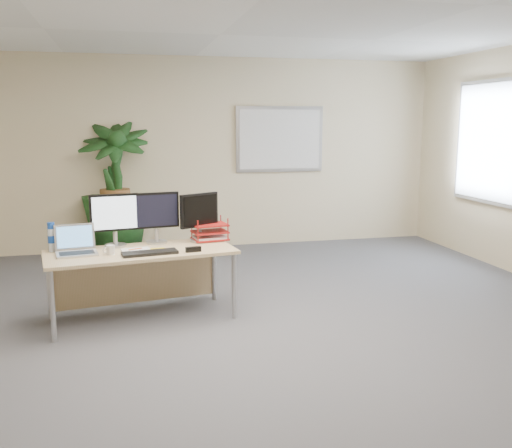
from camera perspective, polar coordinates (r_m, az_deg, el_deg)
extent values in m
plane|color=#414246|center=(4.63, 1.05, -12.77)|extent=(8.00, 8.00, 0.00)
cube|color=beige|center=(8.21, -5.84, 6.98)|extent=(7.00, 0.04, 2.70)
cube|color=#B5B6BA|center=(8.41, 2.38, 8.47)|extent=(1.30, 0.03, 0.95)
cube|color=silver|center=(8.39, 2.42, 8.46)|extent=(1.20, 0.01, 0.85)
cube|color=#B5B6BA|center=(7.86, 22.14, 7.61)|extent=(0.03, 1.30, 1.55)
cube|color=white|center=(7.85, 22.02, 7.61)|extent=(0.01, 1.20, 1.45)
cube|color=tan|center=(5.30, -11.46, -2.77)|extent=(1.77, 0.96, 0.03)
cube|color=tan|center=(5.69, -11.94, -5.26)|extent=(1.57, 0.26, 0.50)
cylinder|color=#A5A5A9|center=(5.02, -19.69, -7.77)|extent=(0.04, 0.04, 0.62)
cylinder|color=#A5A5A9|center=(5.30, -2.20, -6.21)|extent=(0.04, 0.04, 0.62)
cylinder|color=#A5A5A9|center=(5.60, -19.96, -5.92)|extent=(0.04, 0.04, 0.62)
cylinder|color=#A5A5A9|center=(5.85, -4.22, -4.63)|extent=(0.04, 0.04, 0.62)
imported|color=#133614|center=(7.90, -13.87, 2.24)|extent=(0.97, 0.97, 1.50)
cylinder|color=#A5A5A9|center=(5.52, -13.86, -2.09)|extent=(0.20, 0.20, 0.02)
cylinder|color=#A5A5A9|center=(5.51, -13.89, -1.37)|extent=(0.04, 0.04, 0.12)
cube|color=black|center=(5.46, -14.00, 1.13)|extent=(0.45, 0.11, 0.34)
cube|color=silver|center=(5.44, -13.96, 1.09)|extent=(0.40, 0.07, 0.30)
cylinder|color=#A5A5A9|center=(5.59, -9.89, -1.79)|extent=(0.20, 0.20, 0.02)
cylinder|color=#A5A5A9|center=(5.58, -9.91, -1.08)|extent=(0.04, 0.04, 0.12)
cube|color=black|center=(5.54, -9.98, 1.37)|extent=(0.44, 0.11, 0.34)
cube|color=black|center=(5.51, -9.93, 1.33)|extent=(0.40, 0.07, 0.30)
cylinder|color=#A5A5A9|center=(5.62, -5.65, -1.62)|extent=(0.19, 0.19, 0.02)
cylinder|color=#A5A5A9|center=(5.61, -5.66, -0.95)|extent=(0.04, 0.04, 0.12)
cube|color=black|center=(5.57, -5.70, 1.39)|extent=(0.39, 0.23, 0.33)
cube|color=black|center=(5.55, -5.56, 1.36)|extent=(0.34, 0.19, 0.29)
cube|color=#B3B3B8|center=(5.27, -17.48, -2.85)|extent=(0.38, 0.29, 0.02)
cube|color=black|center=(5.26, -17.47, -2.76)|extent=(0.32, 0.20, 0.00)
cube|color=#B3B3B8|center=(5.39, -17.68, -1.20)|extent=(0.35, 0.11, 0.23)
cube|color=#5DA3EF|center=(5.39, -17.67, -1.22)|extent=(0.31, 0.09, 0.19)
cube|color=black|center=(5.13, -10.57, -2.85)|extent=(0.50, 0.23, 0.03)
cylinder|color=silver|center=(5.20, -14.34, -2.52)|extent=(0.07, 0.07, 0.08)
torus|color=silver|center=(5.20, -14.80, -2.54)|extent=(0.06, 0.02, 0.06)
cube|color=silver|center=(5.29, -11.88, -2.58)|extent=(0.28, 0.23, 0.01)
cylinder|color=#DA5218|center=(5.30, -12.00, -2.46)|extent=(0.12, 0.06, 0.01)
cylinder|color=yellow|center=(5.31, -9.84, -2.45)|extent=(0.13, 0.02, 0.02)
cylinder|color=silver|center=(5.45, -19.75, -1.54)|extent=(0.07, 0.07, 0.21)
cylinder|color=#1746B3|center=(5.42, -19.83, -0.15)|extent=(0.06, 0.06, 0.06)
cylinder|color=#1746B3|center=(5.45, -19.75, -1.44)|extent=(0.07, 0.07, 0.07)
cube|color=maroon|center=(5.65, -4.64, -1.48)|extent=(0.37, 0.30, 0.02)
cube|color=maroon|center=(5.64, -4.65, -0.78)|extent=(0.37, 0.30, 0.02)
cube|color=maroon|center=(5.63, -4.66, -0.07)|extent=(0.37, 0.30, 0.02)
cube|color=silver|center=(5.65, -4.64, -1.33)|extent=(0.33, 0.27, 0.02)
cube|color=black|center=(5.16, -6.29, -2.54)|extent=(0.15, 0.06, 0.05)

